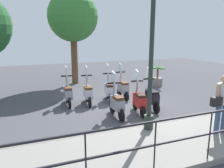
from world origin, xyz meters
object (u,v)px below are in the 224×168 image
scooter_near_2 (117,103)px  scooter_far_3 (68,93)px  tree_distant (73,17)px  scooter_far_0 (123,88)px  scooter_near_1 (139,101)px  potted_palm (157,78)px  scooter_far_1 (109,90)px  pedestrian_with_bag (222,100)px  scooter_far_2 (88,93)px  lamp_post_near (151,60)px  scooter_near_0 (152,97)px

scooter_near_2 → scooter_far_3: 2.30m
tree_distant → scooter_far_0: bearing=-160.9°
scooter_near_1 → scooter_far_3: same height
potted_palm → scooter_far_1: scooter_far_1 is taller
tree_distant → scooter_far_1: size_ratio=3.29×
pedestrian_with_bag → scooter_far_1: bearing=24.1°
potted_palm → scooter_far_0: size_ratio=0.69×
pedestrian_with_bag → scooter_far_1: size_ratio=1.03×
scooter_far_2 → pedestrian_with_bag: bearing=-142.5°
lamp_post_near → scooter_near_1: 2.27m
tree_distant → scooter_far_0: tree_distant is taller
lamp_post_near → scooter_far_3: lamp_post_near is taller
tree_distant → scooter_far_3: bearing=164.3°
lamp_post_near → tree_distant: tree_distant is taller
scooter_far_2 → scooter_far_0: bearing=-75.1°
lamp_post_near → potted_palm: 6.29m
potted_palm → scooter_near_0: (-3.27, 2.34, 0.04)m
lamp_post_near → pedestrian_with_bag: lamp_post_near is taller
tree_distant → scooter_far_2: 5.16m
scooter_near_1 → scooter_near_2: size_ratio=1.00×
potted_palm → tree_distant: bearing=60.6°
scooter_far_1 → scooter_near_2: bearing=-179.9°
lamp_post_near → scooter_near_1: bearing=-18.3°
scooter_far_0 → scooter_far_3: size_ratio=1.00×
potted_palm → scooter_near_0: 4.02m
scooter_far_1 → scooter_far_2: bearing=109.9°
lamp_post_near → scooter_far_1: (3.34, -0.04, -1.62)m
potted_palm → scooter_near_2: (-3.48, 3.82, 0.04)m
potted_palm → scooter_near_2: 5.17m
scooter_near_2 → scooter_far_2: bearing=18.1°
pedestrian_with_bag → scooter_near_1: size_ratio=1.03×
scooter_near_1 → scooter_far_2: bearing=48.1°
scooter_near_0 → scooter_near_2: bearing=103.0°
potted_palm → scooter_far_2: (-1.77, 4.37, 0.04)m
potted_palm → scooter_near_2: bearing=132.3°
scooter_near_2 → potted_palm: bearing=-47.3°
scooter_far_1 → scooter_near_1: bearing=-153.6°
pedestrian_with_bag → scooter_far_0: pedestrian_with_bag is taller
scooter_near_0 → scooter_near_2: 1.49m
pedestrian_with_bag → scooter_far_3: pedestrian_with_bag is taller
pedestrian_with_bag → tree_distant: size_ratio=0.31×
tree_distant → scooter_near_2: (-5.76, -0.23, -3.18)m
scooter_near_0 → scooter_far_3: same height
pedestrian_with_bag → scooter_far_3: 5.48m
scooter_near_0 → scooter_far_3: (1.68, 2.79, 0.00)m
potted_palm → scooter_far_2: size_ratio=0.69×
scooter_near_1 → scooter_far_2: 2.20m
scooter_near_0 → scooter_far_2: bearing=58.4°
scooter_near_0 → scooter_near_1: 0.66m
pedestrian_with_bag → scooter_near_1: (2.45, 1.13, -0.60)m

